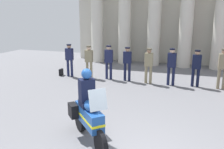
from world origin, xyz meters
name	(u,v)px	position (x,y,z in m)	size (l,w,h in m)	color
colonnade_backdrop	(187,16)	(0.93, 11.23, 3.13)	(14.96, 1.67, 5.87)	beige
officer_in_row_0	(69,58)	(-4.67, 6.42, 1.01)	(0.38, 0.24, 1.71)	#191E42
officer_in_row_1	(89,59)	(-3.60, 6.50, 0.97)	(0.38, 0.24, 1.65)	#847A5B
officer_in_row_2	(109,60)	(-2.56, 6.56, 1.00)	(0.38, 0.24, 1.70)	#191E42
officer_in_row_3	(127,61)	(-1.60, 6.53, 0.98)	(0.38, 0.24, 1.66)	#141938
officer_in_row_4	(149,63)	(-0.53, 6.41, 0.98)	(0.38, 0.24, 1.66)	#847A5B
officer_in_row_5	(172,64)	(0.50, 6.42, 1.01)	(0.38, 0.24, 1.71)	#141938
officer_in_row_6	(196,65)	(1.57, 6.54, 0.98)	(0.38, 0.24, 1.66)	black
officer_in_row_7	(223,66)	(2.63, 6.50, 1.04)	(0.38, 0.24, 1.76)	#7A7056
motorcycle_with_rider	(88,112)	(-1.08, 0.66, 0.79)	(1.53, 1.59, 1.90)	black
briefcase_on_ground	(61,72)	(-5.22, 6.44, 0.18)	(0.10, 0.32, 0.36)	black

